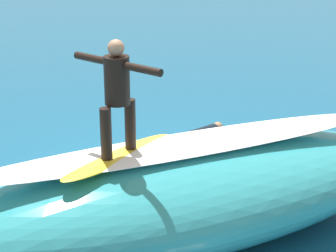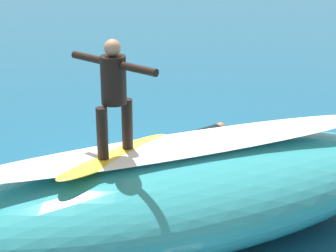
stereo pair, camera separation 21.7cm
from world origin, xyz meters
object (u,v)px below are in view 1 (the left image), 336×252
(surfer_riding, at_px, (117,89))
(surfboard_riding, at_px, (119,156))
(surfboard_paddling, at_px, (200,144))
(surfer_paddling, at_px, (195,138))

(surfer_riding, bearing_deg, surfboard_riding, 68.29)
(surfboard_riding, relative_size, surfboard_paddling, 0.94)
(surfboard_paddling, xyz_separation_m, surfer_paddling, (0.13, 0.06, 0.17))
(surfer_paddling, bearing_deg, surfboard_riding, -147.12)
(surfboard_riding, relative_size, surfer_paddling, 1.22)
(surfer_riding, relative_size, surfboard_paddling, 0.70)
(surfer_riding, bearing_deg, surfboard_paddling, -158.80)
(surfboard_riding, bearing_deg, surfer_riding, -111.71)
(surfer_riding, height_order, surfboard_paddling, surfer_riding)
(surfer_paddling, bearing_deg, surfer_riding, -147.12)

